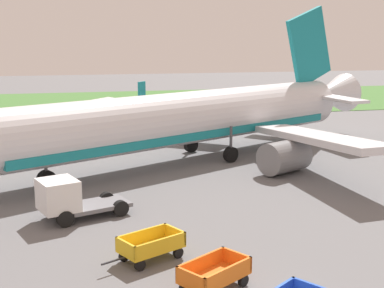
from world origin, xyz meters
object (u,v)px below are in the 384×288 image
object	(u,v)px
service_truck_beside_carts	(68,198)
baggage_cart_fourth_in_row	(151,246)
baggage_cart_third_in_row	(214,274)
airplane	(195,118)

from	to	relation	value
service_truck_beside_carts	baggage_cart_fourth_in_row	bearing A→B (deg)	-59.74
baggage_cart_third_in_row	baggage_cart_fourth_in_row	xyz separation A→B (m)	(-1.82, 3.08, 0.00)
service_truck_beside_carts	airplane	bearing A→B (deg)	51.61
baggage_cart_fourth_in_row	airplane	bearing A→B (deg)	71.42
airplane	service_truck_beside_carts	bearing A→B (deg)	-128.39
airplane	baggage_cart_fourth_in_row	size ratio (longest dim) A/B	9.98
airplane	baggage_cart_third_in_row	size ratio (longest dim) A/B	10.34
airplane	baggage_cart_third_in_row	distance (m)	20.42
baggage_cart_fourth_in_row	service_truck_beside_carts	distance (m)	6.48
airplane	baggage_cart_fourth_in_row	distance (m)	17.92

